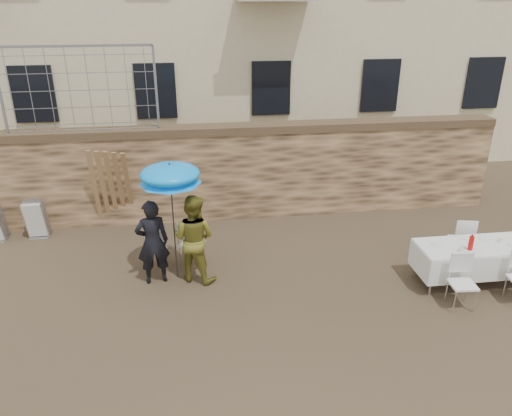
{
  "coord_description": "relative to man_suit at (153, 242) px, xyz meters",
  "views": [
    {
      "loc": [
        -0.71,
        -6.06,
        5.08
      ],
      "look_at": [
        0.4,
        2.2,
        1.4
      ],
      "focal_mm": 35.0,
      "sensor_mm": 36.0,
      "label": 1
    }
  ],
  "objects": [
    {
      "name": "ground",
      "position": [
        1.51,
        -2.2,
        -0.83
      ],
      "size": [
        80.0,
        80.0,
        0.0
      ],
      "primitive_type": "plane",
      "color": "brown",
      "rests_on": "ground"
    },
    {
      "name": "stone_wall",
      "position": [
        1.51,
        2.8,
        0.27
      ],
      "size": [
        13.0,
        0.5,
        2.2
      ],
      "primitive_type": "cube",
      "color": "olive",
      "rests_on": "ground"
    },
    {
      "name": "chain_link_fence",
      "position": [
        -1.49,
        2.8,
        2.27
      ],
      "size": [
        3.2,
        0.06,
        1.8
      ],
      "primitive_type": null,
      "color": "gray",
      "rests_on": "stone_wall"
    },
    {
      "name": "man_suit",
      "position": [
        0.0,
        0.0,
        0.0
      ],
      "size": [
        0.67,
        0.5,
        1.65
      ],
      "primitive_type": "imported",
      "rotation": [
        0.0,
        0.0,
        3.33
      ],
      "color": "black",
      "rests_on": "ground"
    },
    {
      "name": "woman_dress",
      "position": [
        0.75,
        0.0,
        0.03
      ],
      "size": [
        1.03,
        0.95,
        1.71
      ],
      "primitive_type": "imported",
      "rotation": [
        0.0,
        0.0,
        2.67
      ],
      "color": "#9E9630",
      "rests_on": "ground"
    },
    {
      "name": "umbrella",
      "position": [
        0.4,
        0.1,
        1.2
      ],
      "size": [
        1.11,
        1.11,
        2.15
      ],
      "color": "#3F3F44",
      "rests_on": "ground"
    },
    {
      "name": "couple_chair_left",
      "position": [
        0.0,
        0.55,
        -0.35
      ],
      "size": [
        0.54,
        0.54,
        0.96
      ],
      "primitive_type": null,
      "rotation": [
        0.0,
        0.0,
        3.27
      ],
      "color": "white",
      "rests_on": "ground"
    },
    {
      "name": "couple_chair_right",
      "position": [
        0.7,
        0.55,
        -0.35
      ],
      "size": [
        0.65,
        0.65,
        0.96
      ],
      "primitive_type": null,
      "rotation": [
        0.0,
        0.0,
        2.64
      ],
      "color": "white",
      "rests_on": "ground"
    },
    {
      "name": "banquet_table",
      "position": [
        5.86,
        -0.8,
        -0.1
      ],
      "size": [
        2.1,
        0.85,
        0.78
      ],
      "color": "white",
      "rests_on": "ground"
    },
    {
      "name": "soda_bottle",
      "position": [
        5.66,
        -0.95,
        0.08
      ],
      "size": [
        0.09,
        0.09,
        0.26
      ],
      "primitive_type": "cylinder",
      "color": "red",
      "rests_on": "banquet_table"
    },
    {
      "name": "table_chair_front_left",
      "position": [
        5.26,
        -1.55,
        -0.35
      ],
      "size": [
        0.52,
        0.52,
        0.96
      ],
      "primitive_type": null,
      "rotation": [
        0.0,
        0.0,
        -0.08
      ],
      "color": "white",
      "rests_on": "ground"
    },
    {
      "name": "table_chair_back",
      "position": [
        6.06,
        -0.0,
        -0.35
      ],
      "size": [
        0.57,
        0.57,
        0.96
      ],
      "primitive_type": null,
      "rotation": [
        0.0,
        0.0,
        2.94
      ],
      "color": "white",
      "rests_on": "ground"
    },
    {
      "name": "chair_stack_right",
      "position": [
        -2.66,
        2.31,
        -0.37
      ],
      "size": [
        0.46,
        0.4,
        0.92
      ],
      "primitive_type": null,
      "color": "white",
      "rests_on": "ground"
    },
    {
      "name": "wood_planks",
      "position": [
        -1.06,
        2.38,
        0.17
      ],
      "size": [
        0.7,
        0.2,
        2.0
      ],
      "primitive_type": null,
      "color": "#A37749",
      "rests_on": "ground"
    }
  ]
}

